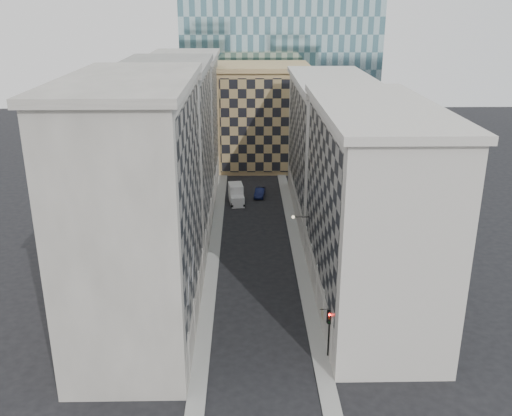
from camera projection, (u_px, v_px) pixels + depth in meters
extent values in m
plane|color=black|center=(263.00, 400.00, 44.90)|extent=(260.00, 260.00, 0.00)
cube|color=gray|center=(215.00, 245.00, 72.96)|extent=(1.50, 100.00, 0.15)
cube|color=gray|center=(296.00, 245.00, 73.15)|extent=(1.50, 100.00, 0.15)
cube|color=gray|center=(137.00, 215.00, 51.09)|extent=(10.00, 22.00, 23.00)
cube|color=gray|center=(191.00, 199.00, 50.66)|extent=(0.25, 19.36, 18.00)
cube|color=gray|center=(195.00, 311.00, 54.57)|extent=(0.45, 21.12, 3.20)
cube|color=gray|center=(127.00, 81.00, 47.02)|extent=(10.80, 22.80, 0.70)
cylinder|color=gray|center=(184.00, 356.00, 46.61)|extent=(0.90, 0.90, 4.40)
cylinder|color=gray|center=(190.00, 321.00, 51.78)|extent=(0.90, 0.90, 4.40)
cylinder|color=gray|center=(195.00, 292.00, 56.94)|extent=(0.90, 0.90, 4.40)
cylinder|color=gray|center=(199.00, 267.00, 62.11)|extent=(0.90, 0.90, 4.40)
cube|color=gray|center=(168.00, 157.00, 71.92)|extent=(10.00, 22.00, 22.00)
cube|color=gray|center=(206.00, 145.00, 71.50)|extent=(0.25, 19.36, 17.00)
cube|color=gray|center=(208.00, 226.00, 75.23)|extent=(0.45, 21.12, 3.20)
cube|color=gray|center=(163.00, 65.00, 68.03)|extent=(10.80, 22.80, 0.70)
cylinder|color=gray|center=(203.00, 247.00, 67.28)|extent=(0.90, 0.90, 4.40)
cylinder|color=gray|center=(206.00, 229.00, 72.44)|extent=(0.90, 0.90, 4.40)
cylinder|color=gray|center=(208.00, 214.00, 77.61)|extent=(0.90, 0.90, 4.40)
cylinder|color=gray|center=(211.00, 201.00, 82.77)|extent=(0.90, 0.90, 4.40)
cube|color=gray|center=(185.00, 125.00, 92.76)|extent=(10.00, 22.00, 21.00)
cube|color=gray|center=(215.00, 116.00, 92.33)|extent=(0.25, 19.36, 16.00)
cube|color=gray|center=(216.00, 177.00, 95.89)|extent=(0.45, 21.12, 3.20)
cube|color=gray|center=(182.00, 56.00, 89.04)|extent=(10.80, 22.80, 0.70)
cylinder|color=gray|center=(213.00, 189.00, 87.94)|extent=(0.90, 0.90, 4.40)
cylinder|color=gray|center=(214.00, 179.00, 93.10)|extent=(0.90, 0.90, 4.40)
cylinder|color=gray|center=(216.00, 169.00, 98.27)|extent=(0.90, 0.90, 4.40)
cylinder|color=gray|center=(217.00, 161.00, 103.43)|extent=(0.90, 0.90, 4.40)
cube|color=beige|center=(371.00, 213.00, 55.76)|extent=(10.00, 26.00, 20.00)
cube|color=gray|center=(322.00, 199.00, 55.16)|extent=(0.25, 22.88, 15.00)
cube|color=beige|center=(319.00, 290.00, 58.55)|extent=(0.45, 24.96, 3.20)
cube|color=beige|center=(379.00, 108.00, 52.21)|extent=(10.80, 26.80, 0.70)
cylinder|color=beige|center=(336.00, 342.00, 48.58)|extent=(0.90, 0.90, 4.40)
cylinder|color=beige|center=(327.00, 311.00, 53.47)|extent=(0.90, 0.90, 4.40)
cylinder|color=beige|center=(320.00, 285.00, 58.35)|extent=(0.90, 0.90, 4.40)
cylinder|color=beige|center=(314.00, 263.00, 63.23)|extent=(0.90, 0.90, 4.40)
cylinder|color=beige|center=(309.00, 244.00, 68.12)|extent=(0.90, 0.90, 4.40)
cube|color=beige|center=(331.00, 150.00, 81.29)|extent=(10.00, 28.00, 19.00)
cube|color=gray|center=(297.00, 140.00, 80.69)|extent=(0.25, 24.64, 14.00)
cube|color=beige|center=(296.00, 202.00, 83.91)|extent=(0.45, 26.88, 3.20)
cube|color=beige|center=(334.00, 80.00, 77.91)|extent=(10.80, 28.80, 0.70)
cube|color=tan|center=(263.00, 118.00, 105.72)|extent=(16.00, 14.00, 18.00)
cube|color=tan|center=(264.00, 126.00, 99.05)|extent=(15.20, 0.25, 16.50)
cube|color=tan|center=(263.00, 67.00, 102.49)|extent=(16.80, 14.80, 0.80)
cube|color=#2F2924|center=(251.00, 81.00, 117.12)|extent=(6.00, 6.00, 28.00)
cube|color=#2F2924|center=(251.00, 5.00, 112.07)|extent=(7.00, 7.00, 1.40)
cylinder|color=gray|center=(188.00, 286.00, 45.81)|extent=(0.10, 2.33, 2.33)
cylinder|color=gray|center=(193.00, 264.00, 49.56)|extent=(0.10, 2.33, 2.33)
cylinder|color=black|center=(301.00, 217.00, 65.41)|extent=(1.80, 0.08, 0.08)
sphere|color=#FFE5B2|center=(293.00, 217.00, 65.39)|extent=(0.36, 0.36, 0.36)
cylinder|color=black|center=(328.00, 339.00, 49.69)|extent=(0.14, 0.14, 3.24)
cube|color=black|center=(330.00, 318.00, 48.94)|extent=(0.40, 0.36, 1.11)
cube|color=black|center=(330.00, 317.00, 49.11)|extent=(0.55, 0.18, 1.27)
sphere|color=#FF0C07|center=(330.00, 315.00, 48.67)|extent=(0.20, 0.20, 0.20)
sphere|color=#331E05|center=(329.00, 319.00, 48.79)|extent=(0.20, 0.20, 0.20)
sphere|color=black|center=(329.00, 322.00, 48.92)|extent=(0.20, 0.20, 0.20)
cube|color=silver|center=(237.00, 201.00, 86.84)|extent=(2.21, 2.37, 1.62)
cube|color=silver|center=(236.00, 193.00, 88.82)|extent=(2.43, 3.46, 2.79)
cylinder|color=black|center=(232.00, 205.00, 86.19)|extent=(0.36, 0.84, 0.81)
cylinder|color=black|center=(244.00, 205.00, 86.42)|extent=(0.36, 0.84, 0.81)
cylinder|color=black|center=(230.00, 197.00, 90.05)|extent=(0.36, 0.84, 0.81)
cylinder|color=black|center=(241.00, 196.00, 90.27)|extent=(0.36, 0.84, 0.81)
imported|color=#10163A|center=(260.00, 192.00, 91.08)|extent=(2.01, 4.39, 1.40)
cylinder|color=black|center=(325.00, 309.00, 49.71)|extent=(0.89, 0.12, 0.06)
cube|color=tan|center=(322.00, 314.00, 49.85)|extent=(0.12, 0.78, 0.78)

